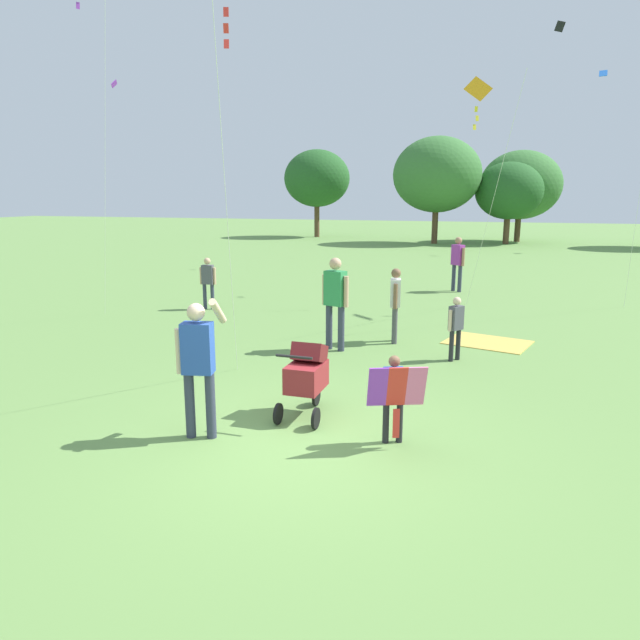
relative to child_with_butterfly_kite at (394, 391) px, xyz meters
name	(u,v)px	position (x,y,z in m)	size (l,w,h in m)	color
ground_plane	(297,444)	(-1.10, -0.38, -0.66)	(120.00, 120.00, 0.00)	#668E47
treeline_distant	(523,181)	(2.14, 31.22, 3.03)	(34.15, 7.61, 6.32)	brown
child_with_butterfly_kite	(394,391)	(0.00, 0.00, 0.00)	(0.70, 0.49, 1.09)	#232328
person_adult_flyer	(198,358)	(-2.31, -0.52, 0.36)	(0.56, 0.59, 1.77)	#33384C
stroller	(307,373)	(-1.28, 0.56, -0.06)	(0.56, 1.08, 1.03)	black
kite_blue_high	(479,103)	(0.36, 9.42, 4.54)	(1.45, 3.14, 5.91)	#F4A319
person_red_shirt	(208,279)	(-6.12, 6.88, 0.13)	(0.43, 0.22, 1.35)	#33384C
person_sitting_far	(395,299)	(-0.85, 4.87, 0.23)	(0.25, 0.48, 1.51)	#4C4C51
person_couple_left	(456,323)	(0.42, 3.88, 0.03)	(0.27, 0.32, 1.17)	#232328
person_kid_running	(335,296)	(-1.85, 3.94, 0.39)	(0.56, 0.34, 1.79)	#33384C
person_back_turned	(458,260)	(-0.13, 11.69, 0.32)	(0.44, 0.40, 1.68)	#33384C
picnic_blanket	(488,342)	(0.97, 5.39, -0.66)	(1.58, 1.20, 0.02)	gold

